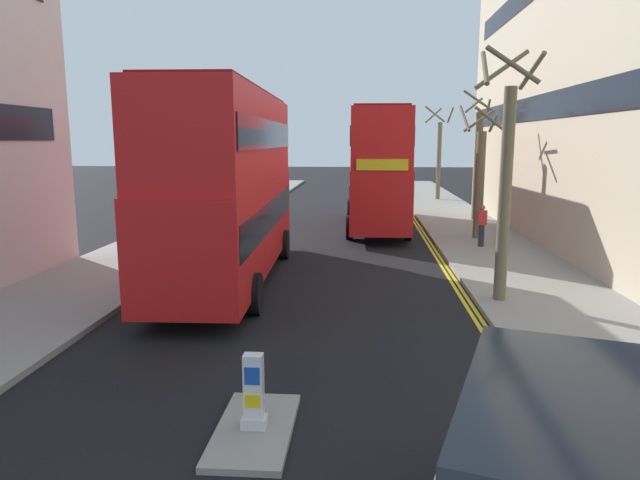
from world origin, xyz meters
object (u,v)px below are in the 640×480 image
Objects in this scene: double_decker_bus_away at (229,181)px; pedestrian_far at (482,225)px; keep_left_bollard at (254,394)px; double_decker_bus_oncoming at (376,166)px.

double_decker_bus_away is 10.47m from pedestrian_far.
keep_left_bollard is 9.62m from double_decker_bus_away.
pedestrian_far is (6.17, 14.62, 0.38)m from keep_left_bollard.
keep_left_bollard is at bearing -112.89° from pedestrian_far.
double_decker_bus_oncoming is 6.96m from pedestrian_far.
double_decker_bus_away is at bearing -112.77° from double_decker_bus_oncoming.
keep_left_bollard is at bearing -96.25° from double_decker_bus_oncoming.
double_decker_bus_oncoming is at bearing 126.81° from pedestrian_far.
double_decker_bus_away is at bearing 105.04° from keep_left_bollard.
keep_left_bollard is 0.69× the size of pedestrian_far.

